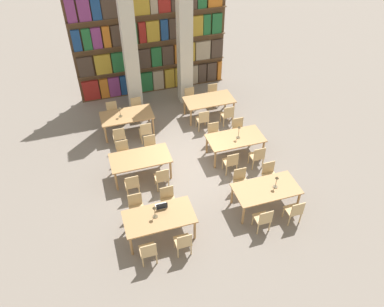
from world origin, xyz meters
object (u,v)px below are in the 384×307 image
Objects in this scene: chair_17 at (113,112)px; chair_19 at (137,108)px; chair_10 at (162,177)px; pillar_left at (129,37)px; chair_16 at (119,136)px; desk_lamp_0 at (155,210)px; chair_20 at (203,119)px; pillar_center at (185,30)px; reading_table_1 at (266,190)px; chair_15 at (239,129)px; chair_4 at (263,219)px; chair_11 at (151,147)px; desk_lamp_3 at (120,110)px; chair_12 at (231,162)px; desk_lamp_2 at (239,130)px; chair_0 at (148,251)px; chair_6 at (294,211)px; chair_8 at (132,184)px; reading_table_0 at (159,218)px; laptop at (161,206)px; chair_7 at (269,174)px; desk_lamp_1 at (277,180)px; reading_table_2 at (140,159)px; reading_table_4 at (127,117)px; chair_3 at (168,200)px; chair_22 at (227,115)px; chair_23 at (213,94)px; reading_table_5 at (209,101)px; chair_2 at (183,242)px; chair_1 at (136,207)px; chair_13 at (214,134)px; chair_5 at (241,181)px; chair_21 at (190,98)px; chair_9 at (123,152)px; reading_table_3 at (235,140)px.

chair_19 is at bearing -180.00° from chair_17.
chair_17 is (-0.93, 4.05, 0.00)m from chair_10.
chair_16 is at bearing -114.02° from pillar_left.
chair_20 is at bearing 56.75° from desk_lamp_0.
chair_20 is at bearing -89.82° from pillar_center.
reading_table_1 is 3.30m from chair_15.
reading_table_1 is at bearing 60.43° from chair_4.
chair_11 is 1.91m from desk_lamp_3.
chair_16 is at bearing 142.79° from chair_12.
chair_4 is 1.79× the size of desk_lamp_2.
chair_0 and chair_17 have the same top height.
chair_11 is 2.49m from chair_19.
chair_17 is at bearing 139.22° from desk_lamp_2.
chair_6 is at bearing -83.32° from desk_lamp_2.
pillar_center is 6.93× the size of chair_16.
chair_4 is 4.03m from chair_8.
laptop is at bearing 64.77° from reading_table_0.
chair_7 is 1.03m from desk_lamp_1.
desk_lamp_1 is 4.30m from chair_8.
chair_10 is at bearing -114.66° from pillar_center.
reading_table_2 is 2.49m from reading_table_4.
chair_3 is 2.52m from chair_11.
chair_8 is 4.87m from chair_22.
chair_23 is (3.56, 5.56, -0.34)m from laptop.
chair_6 reaches higher than reading_table_5.
desk_lamp_2 reaches higher than chair_8.
desk_lamp_2 is 2.00m from chair_20.
chair_19 is at bearing -96.26° from pillar_left.
chair_12 is (2.37, 2.55, 0.00)m from chair_2.
desk_lamp_2 is at bearing 86.55° from reading_table_1.
chair_1 is 1.00× the size of chair_10.
desk_lamp_0 is 7.00m from chair_23.
reading_table_0 is 2.20× the size of chair_23.
chair_6 is 1.00× the size of chair_15.
chair_1 is at bearing 155.47° from chair_4.
chair_13 is (2.91, 3.31, -0.57)m from desk_lamp_0.
chair_5 is at bearing -178.65° from chair_1.
laptop is at bearing 175.78° from reading_table_1.
chair_21 is (-0.50, 5.79, -0.22)m from reading_table_1.
reading_table_0 is 2.20× the size of chair_11.
chair_12 is 2.16× the size of desk_lamp_3.
chair_4 is at bearing 90.50° from chair_21.
chair_0 is 4.23m from chair_6.
desk_lamp_1 is 0.49× the size of chair_9.
reading_table_0 is (-0.60, -6.54, -2.32)m from pillar_left.
reading_table_0 is at bearing 94.24° from chair_17.
chair_6 is at bearing 122.68° from chair_17.
desk_lamp_3 is at bearing 104.55° from chair_17.
chair_6 is 1.00× the size of chair_20.
reading_table_3 is at bearing 58.81° from chair_15.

